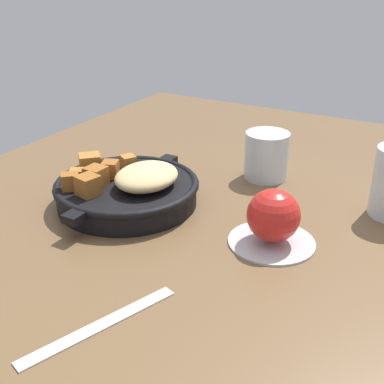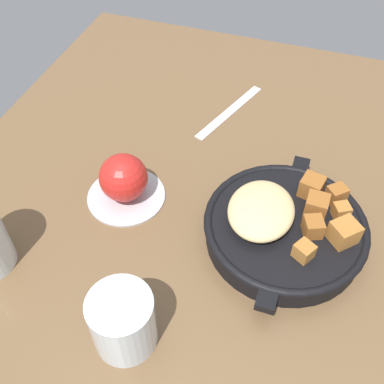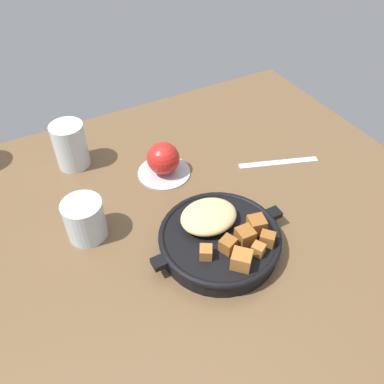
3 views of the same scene
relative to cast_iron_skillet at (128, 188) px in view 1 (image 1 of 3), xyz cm
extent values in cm
cube|color=brown|center=(-5.58, 9.16, -3.87)|extent=(112.90, 86.54, 2.40)
cylinder|color=black|center=(-0.06, -0.19, -0.87)|extent=(21.40, 21.40, 3.60)
torus|color=black|center=(-0.06, -0.19, 0.64)|extent=(22.17, 22.17, 1.20)
cube|color=black|center=(11.85, -0.19, 0.39)|extent=(2.64, 2.40, 1.20)
cube|color=black|center=(-11.97, -0.19, 0.39)|extent=(2.64, 2.40, 1.20)
ellipsoid|color=#DBBC7F|center=(-0.38, 3.34, 2.54)|extent=(10.63, 8.80, 3.22)
cube|color=#935623|center=(6.16, -2.34, 2.39)|extent=(3.47, 3.50, 2.93)
cube|color=#A86B2D|center=(-4.69, -3.14, 2.03)|extent=(2.95, 2.98, 2.21)
cube|color=#935623|center=(-0.65, -3.62, 2.19)|extent=(3.24, 3.16, 2.52)
cube|color=#935623|center=(6.03, -5.81, 2.18)|extent=(3.19, 3.22, 2.50)
cube|color=#A86B2D|center=(3.45, -6.79, 1.96)|extent=(2.69, 2.74, 2.06)
cube|color=#A86B2D|center=(-0.48, -7.51, 2.42)|extent=(4.40, 4.41, 2.99)
cube|color=#935623|center=(2.96, -3.51, 2.37)|extent=(2.94, 2.97, 2.88)
cylinder|color=#B7BABF|center=(0.13, 23.62, -2.37)|extent=(11.71, 11.71, 0.60)
sphere|color=red|center=(0.13, 23.62, 1.48)|extent=(7.10, 7.10, 7.10)
cube|color=silver|center=(24.65, 14.31, -2.49)|extent=(17.89, 7.74, 0.36)
cylinder|color=silver|center=(-20.20, 14.52, 1.36)|extent=(7.49, 7.49, 8.05)
camera|label=1|loc=(56.11, 42.97, 32.20)|focal=47.18mm
camera|label=2|loc=(-40.28, -0.45, 49.78)|focal=43.33mm
camera|label=3|loc=(-26.76, -38.86, 55.99)|focal=37.64mm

